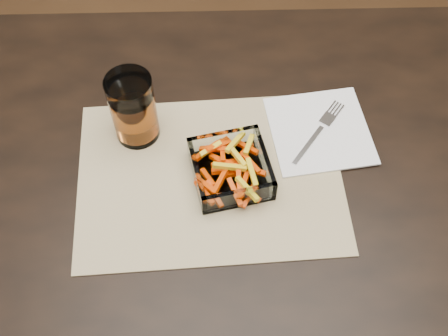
{
  "coord_description": "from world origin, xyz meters",
  "views": [
    {
      "loc": [
        -0.11,
        -0.45,
        1.57
      ],
      "look_at": [
        -0.1,
        0.04,
        0.78
      ],
      "focal_mm": 45.0,
      "sensor_mm": 36.0,
      "label": 1
    }
  ],
  "objects_px": {
    "dining_table": "(278,220)",
    "glass_bowl": "(231,170)",
    "tumbler": "(134,110)",
    "fork": "(319,130)"
  },
  "relations": [
    {
      "from": "dining_table",
      "to": "glass_bowl",
      "type": "height_order",
      "value": "glass_bowl"
    },
    {
      "from": "glass_bowl",
      "to": "tumbler",
      "type": "bearing_deg",
      "value": 149.24
    },
    {
      "from": "dining_table",
      "to": "fork",
      "type": "distance_m",
      "value": 0.18
    },
    {
      "from": "dining_table",
      "to": "fork",
      "type": "bearing_deg",
      "value": 59.7
    },
    {
      "from": "glass_bowl",
      "to": "tumbler",
      "type": "xyz_separation_m",
      "value": [
        -0.16,
        0.1,
        0.04
      ]
    },
    {
      "from": "glass_bowl",
      "to": "fork",
      "type": "relative_size",
      "value": 1.05
    },
    {
      "from": "glass_bowl",
      "to": "tumbler",
      "type": "distance_m",
      "value": 0.2
    },
    {
      "from": "fork",
      "to": "dining_table",
      "type": "bearing_deg",
      "value": -83.92
    },
    {
      "from": "dining_table",
      "to": "tumbler",
      "type": "distance_m",
      "value": 0.32
    },
    {
      "from": "tumbler",
      "to": "fork",
      "type": "xyz_separation_m",
      "value": [
        0.33,
        -0.01,
        -0.06
      ]
    }
  ]
}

